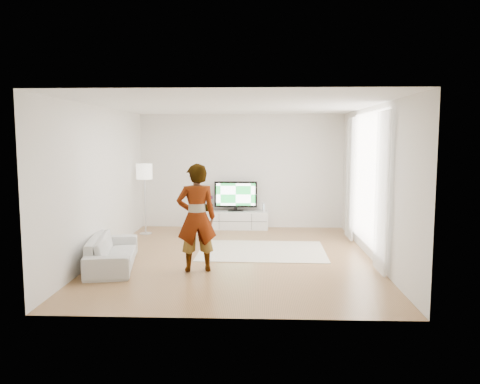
{
  "coord_description": "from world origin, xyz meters",
  "views": [
    {
      "loc": [
        0.41,
        -8.54,
        2.21
      ],
      "look_at": [
        0.06,
        0.4,
        1.18
      ],
      "focal_mm": 35.0,
      "sensor_mm": 36.0,
      "label": 1
    }
  ],
  "objects_px": {
    "media_console": "(236,220)",
    "sofa": "(112,251)",
    "television": "(236,195)",
    "rug": "(262,251)",
    "floor_lamp": "(144,175)",
    "player": "(197,218)"
  },
  "relations": [
    {
      "from": "player",
      "to": "sofa",
      "type": "bearing_deg",
      "value": -21.53
    },
    {
      "from": "player",
      "to": "sofa",
      "type": "distance_m",
      "value": 1.65
    },
    {
      "from": "television",
      "to": "sofa",
      "type": "xyz_separation_m",
      "value": [
        -1.97,
        -3.52,
        -0.57
      ]
    },
    {
      "from": "floor_lamp",
      "to": "television",
      "type": "bearing_deg",
      "value": 19.24
    },
    {
      "from": "rug",
      "to": "sofa",
      "type": "relative_size",
      "value": 1.34
    },
    {
      "from": "sofa",
      "to": "floor_lamp",
      "type": "relative_size",
      "value": 1.13
    },
    {
      "from": "player",
      "to": "floor_lamp",
      "type": "xyz_separation_m",
      "value": [
        -1.6,
        3.02,
        0.48
      ]
    },
    {
      "from": "rug",
      "to": "television",
      "type": "bearing_deg",
      "value": 105.23
    },
    {
      "from": "media_console",
      "to": "floor_lamp",
      "type": "relative_size",
      "value": 0.96
    },
    {
      "from": "player",
      "to": "sofa",
      "type": "xyz_separation_m",
      "value": [
        -1.5,
        0.22,
        -0.64
      ]
    },
    {
      "from": "television",
      "to": "rug",
      "type": "height_order",
      "value": "television"
    },
    {
      "from": "television",
      "to": "player",
      "type": "relative_size",
      "value": 0.58
    },
    {
      "from": "television",
      "to": "rug",
      "type": "bearing_deg",
      "value": -74.77
    },
    {
      "from": "television",
      "to": "rug",
      "type": "xyz_separation_m",
      "value": [
        0.63,
        -2.3,
        -0.83
      ]
    },
    {
      "from": "rug",
      "to": "floor_lamp",
      "type": "xyz_separation_m",
      "value": [
        -2.69,
        1.58,
        1.38
      ]
    },
    {
      "from": "television",
      "to": "sofa",
      "type": "bearing_deg",
      "value": -119.22
    },
    {
      "from": "media_console",
      "to": "sofa",
      "type": "relative_size",
      "value": 0.85
    },
    {
      "from": "sofa",
      "to": "player",
      "type": "bearing_deg",
      "value": -109.1
    },
    {
      "from": "floor_lamp",
      "to": "sofa",
      "type": "bearing_deg",
      "value": -87.99
    },
    {
      "from": "media_console",
      "to": "player",
      "type": "height_order",
      "value": "player"
    },
    {
      "from": "sofa",
      "to": "floor_lamp",
      "type": "bearing_deg",
      "value": -8.56
    },
    {
      "from": "media_console",
      "to": "floor_lamp",
      "type": "bearing_deg",
      "value": -161.45
    }
  ]
}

